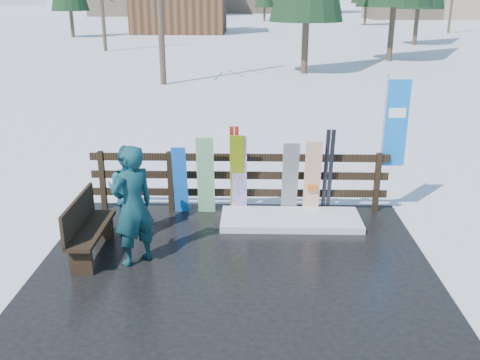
{
  "coord_description": "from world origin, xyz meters",
  "views": [
    {
      "loc": [
        0.26,
        -7.34,
        3.98
      ],
      "look_at": [
        0.05,
        1.0,
        1.1
      ],
      "focal_mm": 40.0,
      "sensor_mm": 36.0,
      "label": 1
    }
  ],
  "objects_px": {
    "bench": "(86,226)",
    "snowboard_0": "(180,180)",
    "rental_flag": "(393,129)",
    "person_front": "(133,206)",
    "snowboard_5": "(312,178)",
    "snowboard_4": "(290,178)",
    "person_back": "(129,191)",
    "snowboard_1": "(206,176)",
    "snowboard_2": "(237,175)",
    "snowboard_3": "(239,175)"
  },
  "relations": [
    {
      "from": "snowboard_2",
      "to": "person_front",
      "type": "distance_m",
      "value": 2.46
    },
    {
      "from": "snowboard_0",
      "to": "snowboard_1",
      "type": "xyz_separation_m",
      "value": [
        0.48,
        0.0,
        0.09
      ]
    },
    {
      "from": "snowboard_5",
      "to": "snowboard_1",
      "type": "bearing_deg",
      "value": -180.0
    },
    {
      "from": "snowboard_0",
      "to": "person_back",
      "type": "bearing_deg",
      "value": -128.47
    },
    {
      "from": "snowboard_4",
      "to": "person_front",
      "type": "bearing_deg",
      "value": -141.72
    },
    {
      "from": "snowboard_3",
      "to": "snowboard_2",
      "type": "bearing_deg",
      "value": 180.0
    },
    {
      "from": "snowboard_1",
      "to": "person_back",
      "type": "height_order",
      "value": "person_back"
    },
    {
      "from": "bench",
      "to": "snowboard_1",
      "type": "relative_size",
      "value": 0.98
    },
    {
      "from": "snowboard_4",
      "to": "person_back",
      "type": "height_order",
      "value": "person_back"
    },
    {
      "from": "snowboard_1",
      "to": "person_front",
      "type": "relative_size",
      "value": 0.82
    },
    {
      "from": "snowboard_4",
      "to": "person_back",
      "type": "bearing_deg",
      "value": -161.39
    },
    {
      "from": "snowboard_0",
      "to": "snowboard_3",
      "type": "xyz_separation_m",
      "value": [
        1.1,
        0.0,
        0.11
      ]
    },
    {
      "from": "snowboard_1",
      "to": "person_back",
      "type": "relative_size",
      "value": 0.96
    },
    {
      "from": "snowboard_4",
      "to": "snowboard_5",
      "type": "xyz_separation_m",
      "value": [
        0.41,
        0.0,
        0.01
      ]
    },
    {
      "from": "snowboard_0",
      "to": "rental_flag",
      "type": "relative_size",
      "value": 0.52
    },
    {
      "from": "rental_flag",
      "to": "snowboard_3",
      "type": "bearing_deg",
      "value": -174.49
    },
    {
      "from": "bench",
      "to": "snowboard_0",
      "type": "relative_size",
      "value": 1.11
    },
    {
      "from": "snowboard_0",
      "to": "snowboard_3",
      "type": "height_order",
      "value": "snowboard_3"
    },
    {
      "from": "snowboard_3",
      "to": "rental_flag",
      "type": "bearing_deg",
      "value": 5.51
    },
    {
      "from": "snowboard_1",
      "to": "snowboard_4",
      "type": "xyz_separation_m",
      "value": [
        1.56,
        0.0,
        -0.04
      ]
    },
    {
      "from": "snowboard_1",
      "to": "snowboard_0",
      "type": "bearing_deg",
      "value": 180.0
    },
    {
      "from": "snowboard_2",
      "to": "rental_flag",
      "type": "relative_size",
      "value": 0.62
    },
    {
      "from": "person_back",
      "to": "bench",
      "type": "bearing_deg",
      "value": 73.79
    },
    {
      "from": "snowboard_2",
      "to": "snowboard_5",
      "type": "xyz_separation_m",
      "value": [
        1.38,
        0.0,
        -0.06
      ]
    },
    {
      "from": "snowboard_4",
      "to": "person_back",
      "type": "distance_m",
      "value": 2.93
    },
    {
      "from": "bench",
      "to": "rental_flag",
      "type": "relative_size",
      "value": 0.58
    },
    {
      "from": "snowboard_5",
      "to": "person_front",
      "type": "bearing_deg",
      "value": -145.89
    },
    {
      "from": "bench",
      "to": "snowboard_4",
      "type": "distance_m",
      "value": 3.72
    },
    {
      "from": "bench",
      "to": "snowboard_2",
      "type": "xyz_separation_m",
      "value": [
        2.3,
        1.77,
        0.27
      ]
    },
    {
      "from": "snowboard_2",
      "to": "snowboard_4",
      "type": "xyz_separation_m",
      "value": [
        0.97,
        0.0,
        -0.07
      ]
    },
    {
      "from": "bench",
      "to": "snowboard_5",
      "type": "distance_m",
      "value": 4.09
    },
    {
      "from": "snowboard_1",
      "to": "person_back",
      "type": "distance_m",
      "value": 1.54
    },
    {
      "from": "bench",
      "to": "snowboard_4",
      "type": "height_order",
      "value": "snowboard_4"
    },
    {
      "from": "snowboard_1",
      "to": "snowboard_2",
      "type": "xyz_separation_m",
      "value": [
        0.58,
        0.0,
        0.03
      ]
    },
    {
      "from": "person_front",
      "to": "snowboard_2",
      "type": "bearing_deg",
      "value": -171.18
    },
    {
      "from": "rental_flag",
      "to": "person_front",
      "type": "distance_m",
      "value": 4.92
    },
    {
      "from": "snowboard_0",
      "to": "snowboard_3",
      "type": "relative_size",
      "value": 0.85
    },
    {
      "from": "snowboard_0",
      "to": "person_back",
      "type": "xyz_separation_m",
      "value": [
        -0.74,
        -0.93,
        0.13
      ]
    },
    {
      "from": "snowboard_5",
      "to": "rental_flag",
      "type": "xyz_separation_m",
      "value": [
        1.46,
        0.27,
        0.88
      ]
    },
    {
      "from": "snowboard_0",
      "to": "snowboard_2",
      "type": "relative_size",
      "value": 0.84
    },
    {
      "from": "snowboard_2",
      "to": "snowboard_4",
      "type": "relative_size",
      "value": 1.09
    },
    {
      "from": "snowboard_0",
      "to": "snowboard_5",
      "type": "xyz_separation_m",
      "value": [
        2.44,
        0.0,
        0.06
      ]
    },
    {
      "from": "snowboard_2",
      "to": "person_back",
      "type": "relative_size",
      "value": 1.01
    },
    {
      "from": "snowboard_1",
      "to": "snowboard_2",
      "type": "distance_m",
      "value": 0.58
    },
    {
      "from": "person_front",
      "to": "snowboard_4",
      "type": "bearing_deg",
      "value": 174.61
    },
    {
      "from": "snowboard_2",
      "to": "bench",
      "type": "bearing_deg",
      "value": -142.43
    },
    {
      "from": "bench",
      "to": "snowboard_2",
      "type": "relative_size",
      "value": 0.94
    },
    {
      "from": "snowboard_3",
      "to": "rental_flag",
      "type": "height_order",
      "value": "rental_flag"
    },
    {
      "from": "bench",
      "to": "person_front",
      "type": "bearing_deg",
      "value": -12.99
    },
    {
      "from": "snowboard_1",
      "to": "rental_flag",
      "type": "height_order",
      "value": "rental_flag"
    }
  ]
}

